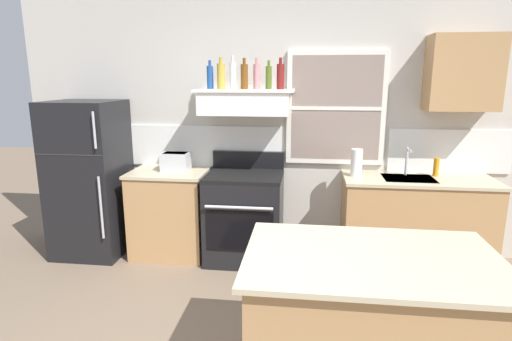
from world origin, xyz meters
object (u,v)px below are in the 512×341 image
stove_range (245,216)px  bottle_amber_wine (244,76)px  bottle_red_label_wine (280,76)px  dish_soap_bottle (436,167)px  paper_towel_roll (356,163)px  bottle_clear_tall (233,75)px  kitchen_island (368,330)px  bottle_olive_oil_square (269,77)px  refrigerator (90,179)px  bottle_blue_liqueur (210,77)px  toaster (176,161)px  bottle_rose_pink (257,76)px  bottle_champagne_gold_foil (221,76)px

stove_range → bottle_amber_wine: (-0.01, 0.08, 1.41)m
bottle_red_label_wine → dish_soap_bottle: bearing=0.9°
paper_towel_roll → bottle_amber_wine: bearing=177.8°
bottle_clear_tall → kitchen_island: (1.12, -1.94, -1.42)m
bottle_clear_tall → bottle_olive_oil_square: bearing=2.6°
refrigerator → bottle_red_label_wine: bottle_red_label_wine is taller
bottle_amber_wine → bottle_red_label_wine: size_ratio=0.99×
bottle_blue_liqueur → paper_towel_roll: 1.68m
bottle_amber_wine → kitchen_island: bearing=-62.6°
toaster → bottle_red_label_wine: bearing=3.2°
bottle_red_label_wine → paper_towel_roll: bearing=-5.7°
stove_range → bottle_red_label_wine: bottle_red_label_wine is taller
dish_soap_bottle → paper_towel_roll: bearing=-172.7°
toaster → bottle_blue_liqueur: bottle_blue_liqueur is taller
bottle_rose_pink → kitchen_island: 2.60m
dish_soap_bottle → bottle_blue_liqueur: bearing=-179.8°
bottle_rose_pink → kitchen_island: size_ratio=0.21×
bottle_blue_liqueur → bottle_amber_wine: bottle_amber_wine is taller
bottle_clear_tall → stove_range: bearing=-38.7°
bottle_amber_wine → paper_towel_roll: (1.11, -0.04, -0.83)m
bottle_blue_liqueur → bottle_amber_wine: (0.35, -0.05, 0.01)m
stove_range → bottle_champagne_gold_foil: size_ratio=3.58×
bottle_rose_pink → refrigerator: bearing=-174.5°
refrigerator → bottle_red_label_wine: bearing=3.9°
bottle_blue_liqueur → dish_soap_bottle: (2.24, 0.01, -0.86)m
bottle_blue_liqueur → bottle_amber_wine: size_ratio=0.94×
bottle_rose_pink → stove_range: bearing=-126.1°
bottle_olive_oil_square → dish_soap_bottle: bearing=0.8°
bottle_amber_wine → bottle_rose_pink: 0.13m
bottle_red_label_wine → toaster: bearing=-176.8°
kitchen_island → toaster: bearing=132.2°
refrigerator → toaster: bearing=4.8°
bottle_blue_liqueur → bottle_rose_pink: 0.47m
bottle_red_label_wine → dish_soap_bottle: (1.54, 0.02, -0.87)m
bottle_rose_pink → bottle_red_label_wine: 0.24m
bottle_olive_oil_square → bottle_amber_wine: bearing=-171.6°
refrigerator → bottle_champagne_gold_foil: bearing=4.4°
toaster → bottle_clear_tall: bottle_clear_tall is taller
bottle_blue_liqueur → bottle_rose_pink: bearing=2.1°
refrigerator → toaster: 0.95m
bottle_blue_liqueur → paper_towel_roll: bearing=-3.6°
toaster → bottle_blue_liqueur: 0.93m
refrigerator → bottle_olive_oil_square: bearing=4.2°
stove_range → bottle_champagne_gold_foil: 1.43m
refrigerator → kitchen_island: bearing=-34.6°
dish_soap_bottle → kitchen_island: dish_soap_bottle is taller
bottle_clear_tall → bottle_amber_wine: bottle_clear_tall is taller
refrigerator → kitchen_island: refrigerator is taller
bottle_amber_wine → toaster: bearing=-177.9°
bottle_champagne_gold_foil → kitchen_island: bottle_champagne_gold_foil is taller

